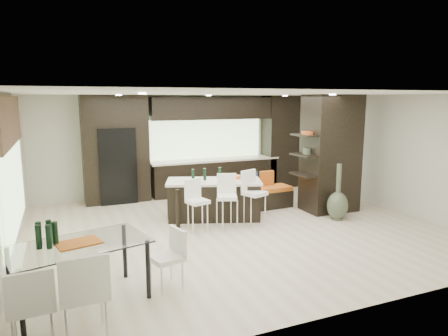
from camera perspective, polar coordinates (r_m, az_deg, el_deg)
name	(u,v)px	position (r m, az deg, el deg)	size (l,w,h in m)	color
ground	(235,228)	(8.23, 1.62, -8.58)	(8.00, 8.00, 0.00)	beige
back_wall	(184,145)	(11.16, -5.74, 3.36)	(8.00, 0.02, 2.70)	beige
left_wall	(8,178)	(7.27, -28.46, -1.26)	(0.02, 7.00, 2.70)	beige
right_wall	(390,153)	(10.21, 22.62, 2.05)	(0.02, 7.00, 2.70)	beige
ceiling	(236,94)	(7.81, 1.72, 10.57)	(8.00, 7.00, 0.02)	white
window_left	(12,176)	(7.46, -28.01, -0.96)	(0.04, 3.20, 1.90)	#B2D199
window_back	(205,137)	(11.29, -2.77, 4.49)	(3.40, 0.04, 1.20)	#B2D199
stone_accent	(9,121)	(7.36, -28.34, 5.96)	(0.08, 3.00, 0.80)	brown
ceiling_spots	(231,95)	(8.04, 0.97, 10.41)	(4.00, 3.00, 0.02)	white
back_cabinetry	(205,145)	(11.01, -2.74, 3.30)	(6.80, 0.68, 2.70)	black
refrigerator	(117,165)	(10.45, -15.10, 0.41)	(0.90, 0.68, 1.90)	black
partition_column	(331,154)	(9.58, 14.99, 2.01)	(1.20, 0.80, 2.70)	black
kitchen_island	(214,199)	(8.79, -1.45, -4.50)	(2.03, 0.87, 0.85)	black
stool_left	(198,211)	(7.93, -3.78, -6.14)	(0.37, 0.37, 0.84)	white
stool_mid	(227,207)	(8.13, 0.42, -5.54)	(0.39, 0.39, 0.89)	white
stool_right	(255,203)	(8.37, 4.38, -5.00)	(0.41, 0.41, 0.92)	white
bench	(265,197)	(9.69, 5.81, -4.21)	(1.33, 0.51, 0.51)	black
floor_vase	(338,192)	(8.98, 15.99, -3.30)	(0.45, 0.45, 1.23)	#424E38
dining_table	(80,274)	(5.57, -19.82, -14.01)	(1.67, 0.94, 0.80)	white
chair_near	(84,297)	(4.81, -19.34, -17.01)	(0.51, 0.51, 0.94)	white
chair_far	(32,309)	(4.86, -25.76, -17.71)	(0.46, 0.46, 0.86)	white
chair_end	(166,262)	(5.72, -8.24, -13.10)	(0.41, 0.41, 0.76)	white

